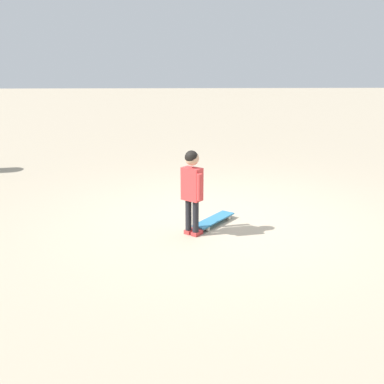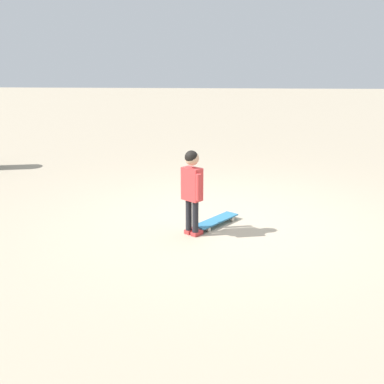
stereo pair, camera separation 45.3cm
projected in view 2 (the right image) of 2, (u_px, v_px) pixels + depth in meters
name	position (u px, v px, depth m)	size (l,w,h in m)	color
ground_plane	(228.00, 221.00, 6.40)	(50.00, 50.00, 0.00)	tan
child_person	(192.00, 183.00, 5.75)	(0.38, 0.28, 1.06)	black
skateboard	(216.00, 220.00, 6.25)	(0.71, 0.59, 0.07)	teal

